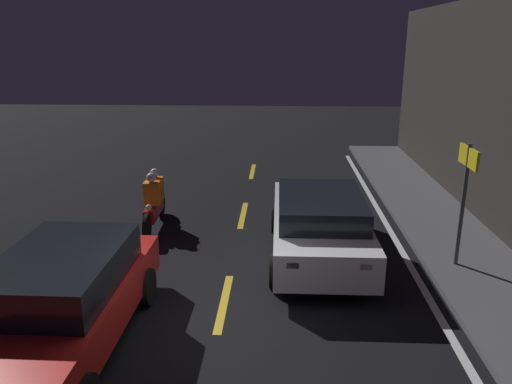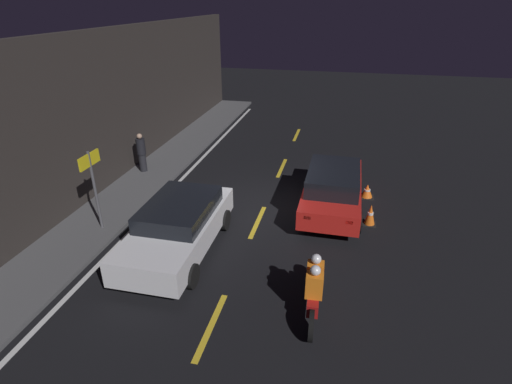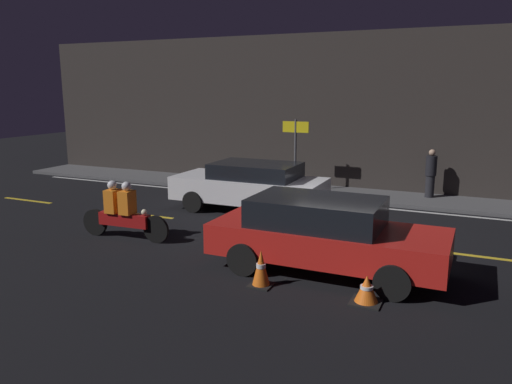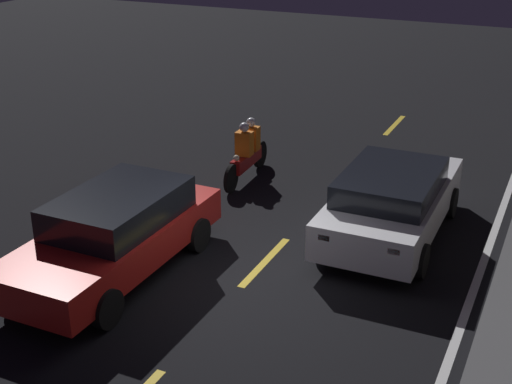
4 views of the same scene
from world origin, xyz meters
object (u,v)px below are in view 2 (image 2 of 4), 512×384
(sedan_white, at_px, (178,226))
(shop_sign, at_px, (92,175))
(traffic_cone_mid, at_px, (367,191))
(taxi_red, at_px, (333,187))
(motorcycle, at_px, (314,287))
(traffic_cone_near, at_px, (370,215))
(pedestrian, at_px, (142,152))

(sedan_white, bearing_deg, shop_sign, -98.97)
(traffic_cone_mid, bearing_deg, taxi_red, 133.19)
(motorcycle, distance_m, traffic_cone_near, 4.39)
(sedan_white, distance_m, shop_sign, 2.89)
(sedan_white, xyz_separation_m, taxi_red, (3.38, -3.92, 0.01))
(pedestrian, height_order, shop_sign, shop_sign)
(pedestrian, bearing_deg, sedan_white, -143.17)
(sedan_white, xyz_separation_m, shop_sign, (0.41, 2.67, 1.04))
(traffic_cone_mid, xyz_separation_m, pedestrian, (0.19, 8.57, 0.65))
(sedan_white, distance_m, taxi_red, 5.17)
(pedestrian, bearing_deg, motorcycle, -130.65)
(taxi_red, height_order, traffic_cone_near, taxi_red)
(sedan_white, relative_size, traffic_cone_near, 6.50)
(taxi_red, height_order, shop_sign, shop_sign)
(sedan_white, relative_size, traffic_cone_mid, 8.65)
(sedan_white, relative_size, shop_sign, 1.84)
(sedan_white, xyz_separation_m, traffic_cone_near, (2.57, -5.13, -0.43))
(sedan_white, xyz_separation_m, motorcycle, (-1.60, -3.80, -0.11))
(sedan_white, xyz_separation_m, pedestrian, (4.66, 3.49, 0.12))
(taxi_red, bearing_deg, traffic_cone_mid, -46.49)
(sedan_white, height_order, motorcycle, sedan_white)
(traffic_cone_near, height_order, pedestrian, pedestrian)
(taxi_red, height_order, pedestrian, pedestrian)
(shop_sign, bearing_deg, pedestrian, 10.98)
(sedan_white, bearing_deg, taxi_red, 130.62)
(motorcycle, height_order, traffic_cone_near, motorcycle)
(taxi_red, relative_size, traffic_cone_near, 6.65)
(taxi_red, relative_size, shop_sign, 1.88)
(sedan_white, distance_m, traffic_cone_near, 5.75)
(motorcycle, bearing_deg, shop_sign, 69.87)
(pedestrian, distance_m, shop_sign, 4.42)
(motorcycle, bearing_deg, traffic_cone_near, -20.49)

